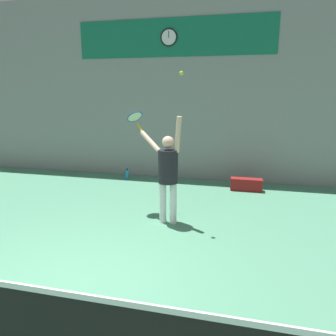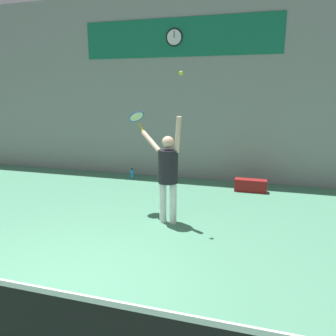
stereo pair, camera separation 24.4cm
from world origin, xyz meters
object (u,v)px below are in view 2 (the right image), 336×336
(tennis_ball, at_px, (181,73))
(equipment_bag, at_px, (251,185))
(water_bottle, at_px, (132,174))
(tennis_racket, at_px, (137,118))
(tennis_player, at_px, (168,170))
(scoreboard_clock, at_px, (174,37))

(tennis_ball, xyz_separation_m, equipment_bag, (1.16, 2.59, -2.56))
(water_bottle, bearing_deg, tennis_racket, -64.55)
(tennis_player, height_order, equipment_bag, tennis_player)
(scoreboard_clock, xyz_separation_m, tennis_racket, (-0.01, -2.78, -1.90))
(tennis_racket, height_order, equipment_bag, tennis_racket)
(tennis_player, xyz_separation_m, tennis_ball, (0.26, -0.12, 1.70))
(equipment_bag, bearing_deg, scoreboard_clock, 159.74)
(water_bottle, bearing_deg, tennis_ball, -53.74)
(scoreboard_clock, height_order, water_bottle, scoreboard_clock)
(equipment_bag, bearing_deg, tennis_player, -119.97)
(tennis_racket, relative_size, water_bottle, 1.37)
(equipment_bag, bearing_deg, tennis_racket, -138.27)
(scoreboard_clock, height_order, tennis_player, scoreboard_clock)
(tennis_ball, height_order, equipment_bag, tennis_ball)
(scoreboard_clock, relative_size, tennis_racket, 1.12)
(scoreboard_clock, height_order, equipment_bag, scoreboard_clock)
(equipment_bag, bearing_deg, tennis_ball, -114.14)
(tennis_racket, distance_m, tennis_ball, 1.45)
(tennis_player, relative_size, tennis_ball, 28.59)
(scoreboard_clock, distance_m, tennis_ball, 3.72)
(water_bottle, bearing_deg, scoreboard_clock, 23.99)
(tennis_racket, height_order, water_bottle, tennis_racket)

